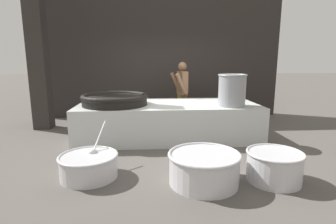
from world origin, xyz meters
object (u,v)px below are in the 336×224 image
at_px(giant_wok_near, 115,99).
at_px(prep_bowl_meat, 204,167).
at_px(cook, 182,91).
at_px(prep_bowl_extra, 274,165).
at_px(stock_pot, 232,90).
at_px(prep_bowl_vegetables, 89,165).

distance_m(giant_wok_near, prep_bowl_meat, 2.67).
bearing_deg(giant_wok_near, prep_bowl_meat, -56.00).
bearing_deg(prep_bowl_meat, cook, 87.99).
bearing_deg(prep_bowl_meat, prep_bowl_extra, -0.43).
xyz_separation_m(stock_pot, prep_bowl_vegetables, (-2.56, -1.53, -0.90)).
bearing_deg(cook, stock_pot, 105.02).
distance_m(cook, prep_bowl_extra, 3.65).
bearing_deg(stock_pot, giant_wok_near, 172.51).
relative_size(prep_bowl_vegetables, prep_bowl_extra, 1.40).
relative_size(giant_wok_near, prep_bowl_vegetables, 1.27).
bearing_deg(prep_bowl_extra, prep_bowl_meat, 179.57).
bearing_deg(prep_bowl_vegetables, prep_bowl_extra, -6.95).
bearing_deg(giant_wok_near, cook, 39.98).
bearing_deg(giant_wok_near, stock_pot, -7.49).
bearing_deg(prep_bowl_vegetables, cook, 61.13).
bearing_deg(stock_pot, cook, 116.54).
xyz_separation_m(giant_wok_near, cook, (1.57, 1.32, 0.01)).
xyz_separation_m(stock_pot, prep_bowl_extra, (0.05, -1.85, -0.86)).
height_order(giant_wok_near, prep_bowl_extra, giant_wok_near).
height_order(cook, prep_bowl_extra, cook).
bearing_deg(cook, prep_bowl_extra, 92.51).
xyz_separation_m(stock_pot, prep_bowl_meat, (-0.94, -1.84, -0.85)).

